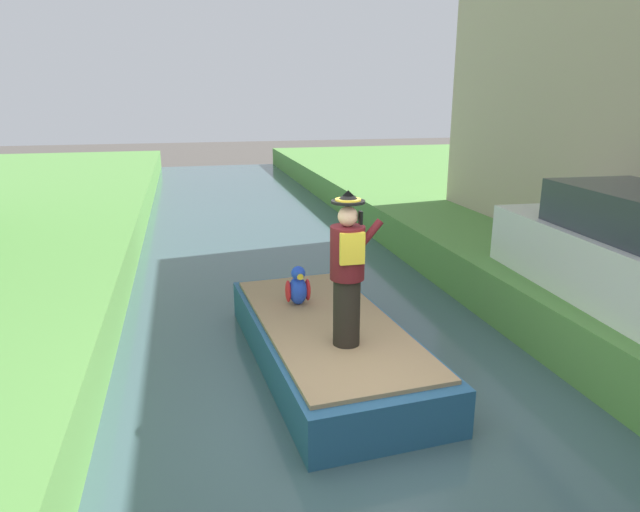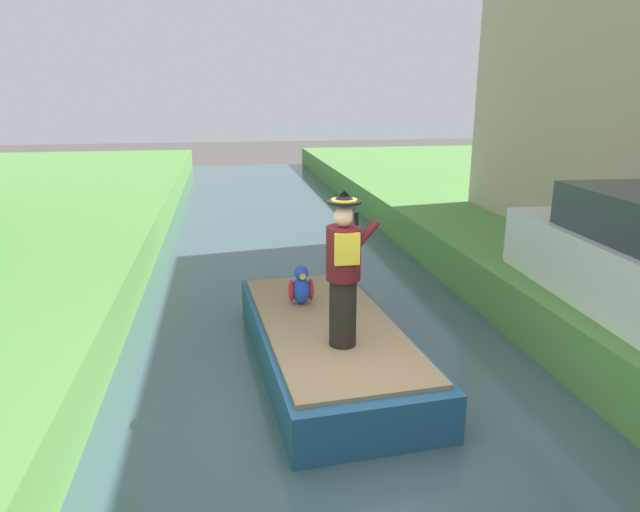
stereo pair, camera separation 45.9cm
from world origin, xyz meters
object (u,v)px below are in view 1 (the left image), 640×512
person_pirate (348,270)px  parrot_plush (298,288)px  boat (328,343)px  parked_car_white (623,251)px

person_pirate → parrot_plush: bearing=104.4°
boat → parrot_plush: 0.94m
parrot_plush → parked_car_white: bearing=-15.3°
boat → person_pirate: person_pirate is taller
parrot_plush → parked_car_white: size_ratio=0.14×
person_pirate → parrot_plush: person_pirate is taller
boat → parrot_plush: (-0.25, 0.71, 0.55)m
boat → person_pirate: 1.43m
person_pirate → parrot_plush: 1.62m
person_pirate → parked_car_white: bearing=6.4°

